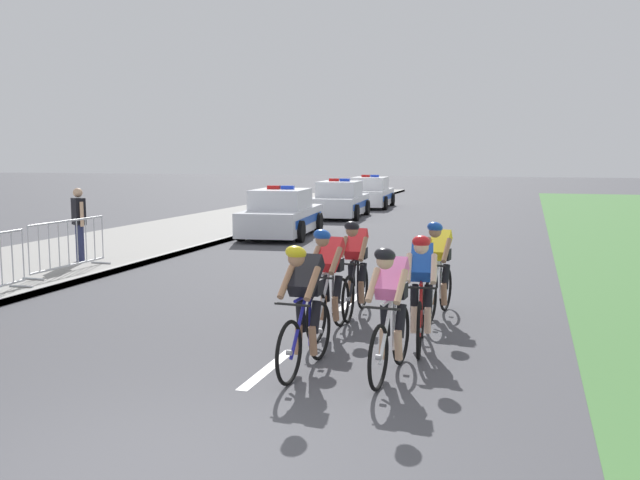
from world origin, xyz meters
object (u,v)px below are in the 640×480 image
cyclist_second (390,310)px  cyclist_third (329,280)px  spectator_back (79,220)px  cyclist_lead (305,306)px  crowd_barrier_rear (68,246)px  police_car_nearest (282,215)px  cyclist_fourth (421,289)px  cyclist_fifth (355,266)px  cyclist_sixth (438,268)px  police_car_third (370,194)px  police_car_second (340,201)px

cyclist_second → cyclist_third: 1.99m
cyclist_third → spectator_back: bearing=150.0°
cyclist_lead → crowd_barrier_rear: bearing=145.3°
cyclist_second → crowd_barrier_rear: size_ratio=0.74×
cyclist_second → police_car_nearest: size_ratio=0.38×
cyclist_fourth → police_car_nearest: (-6.07, 11.33, -0.11)m
spectator_back → cyclist_fifth: bearing=-21.6°
crowd_barrier_rear → spectator_back: bearing=115.8°
cyclist_sixth → police_car_third: 22.90m
cyclist_fourth → crowd_barrier_rear: 8.47m
cyclist_fourth → police_car_third: police_car_third is taller
cyclist_sixth → cyclist_fourth: bearing=-89.8°
cyclist_fourth → spectator_back: spectator_back is taller
cyclist_fourth → police_car_third: size_ratio=0.38×
cyclist_second → spectator_back: size_ratio=1.03×
police_car_second → spectator_back: (-2.31, -13.87, 0.40)m
cyclist_fifth → police_car_third: bearing=102.1°
cyclist_fifth → police_car_third: size_ratio=0.38×
cyclist_third → cyclist_fifth: 1.24m
police_car_third → cyclist_fifth: bearing=-77.9°
cyclist_lead → police_car_second: 20.24m
cyclist_fourth → police_car_third: (-6.07, 23.89, -0.11)m
cyclist_fourth → crowd_barrier_rear: (-7.82, 3.24, -0.14)m
police_car_nearest → police_car_third: (-0.00, 12.56, 0.00)m
cyclist_third → spectator_back: spectator_back is taller
police_car_nearest → crowd_barrier_rear: 8.28m
cyclist_fourth → spectator_back: 9.45m
cyclist_lead → cyclist_third: size_ratio=1.00×
cyclist_sixth → spectator_back: (-8.37, 2.57, 0.30)m
cyclist_third → spectator_back: (-7.03, 4.05, 0.30)m
cyclist_lead → cyclist_second: 0.99m
cyclist_lead → cyclist_sixth: bearing=70.4°
police_car_third → spectator_back: size_ratio=2.69×
cyclist_third → spectator_back: 8.12m
cyclist_second → police_car_nearest: police_car_nearest is taller
cyclist_lead → cyclist_sixth: size_ratio=1.00×
cyclist_fifth → police_car_nearest: police_car_nearest is taller
cyclist_sixth → police_car_third: size_ratio=0.38×
police_car_second → cyclist_third: bearing=-75.2°
cyclist_lead → spectator_back: spectator_back is taller
cyclist_lead → cyclist_fourth: size_ratio=1.00×
crowd_barrier_rear → cyclist_second: bearing=-30.5°
police_car_nearest → cyclist_fourth: bearing=-61.8°
cyclist_second → cyclist_fifth: same height
cyclist_fifth → police_car_third: 22.84m
cyclist_second → police_car_nearest: 13.93m
cyclist_sixth → cyclist_third: bearing=-132.1°
cyclist_sixth → police_car_second: size_ratio=0.38×
cyclist_fourth → cyclist_fifth: size_ratio=1.00×
cyclist_sixth → police_car_second: bearing=110.2°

